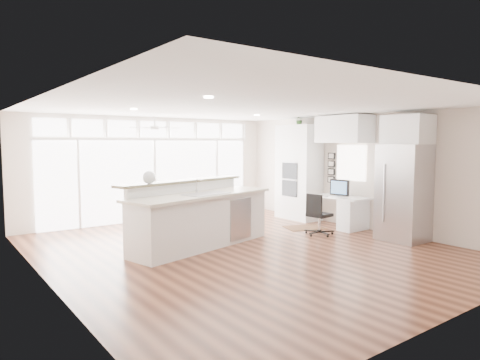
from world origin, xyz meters
TOP-DOWN VIEW (x-y plane):
  - floor at (0.00, 0.00)m, footprint 7.00×8.00m
  - ceiling at (0.00, 0.00)m, footprint 7.00×8.00m
  - wall_back at (0.00, 4.00)m, footprint 7.00×0.04m
  - wall_front at (0.00, -4.00)m, footprint 7.00×0.04m
  - wall_left at (-3.50, 0.00)m, footprint 0.04×8.00m
  - wall_right at (3.50, 0.00)m, footprint 0.04×8.00m
  - glass_wall at (0.00, 3.94)m, footprint 5.80×0.06m
  - transom_row at (0.00, 3.94)m, footprint 5.90×0.06m
  - desk_window at (3.46, 0.30)m, footprint 0.04×0.85m
  - ceiling_fan at (-0.50, 2.80)m, footprint 1.16×1.16m
  - recessed_lights at (0.00, 0.20)m, footprint 3.40×3.00m
  - oven_cabinet at (3.17, 1.80)m, footprint 0.64×1.20m
  - desk_nook at (3.13, 0.30)m, footprint 0.72×1.30m
  - upper_cabinets at (3.17, 0.30)m, footprint 0.64×1.30m
  - refrigerator at (3.11, -1.35)m, footprint 0.76×0.90m
  - fridge_cabinet at (3.17, -1.35)m, footprint 0.64×0.90m
  - framed_photos at (3.46, 0.92)m, footprint 0.06×0.22m
  - kitchen_island at (-0.53, 0.70)m, footprint 3.43×1.95m
  - rug at (2.41, 0.80)m, footprint 1.06×0.91m
  - office_chair at (2.11, 0.05)m, footprint 0.53×0.50m
  - fishbowl at (-1.55, 0.86)m, footprint 0.31×0.31m
  - monitor at (3.05, 0.30)m, footprint 0.14×0.52m
  - keyboard at (2.88, 0.30)m, footprint 0.12×0.29m
  - potted_plant at (3.17, 1.80)m, footprint 0.27×0.29m

SIDE VIEW (x-z plane):
  - floor at x=0.00m, z-range -0.02..0.00m
  - rug at x=2.41m, z-range 0.00..0.01m
  - desk_nook at x=3.13m, z-range 0.00..0.76m
  - office_chair at x=2.11m, z-range 0.00..0.91m
  - kitchen_island at x=-0.53m, z-range 0.00..1.28m
  - keyboard at x=2.88m, z-range 0.76..0.77m
  - monitor at x=3.05m, z-range 0.76..1.19m
  - refrigerator at x=3.11m, z-range 0.00..2.00m
  - glass_wall at x=0.00m, z-range 0.01..2.09m
  - oven_cabinet at x=3.17m, z-range 0.00..2.50m
  - wall_back at x=0.00m, z-range 0.00..2.70m
  - wall_front at x=0.00m, z-range 0.00..2.70m
  - wall_left at x=-3.50m, z-range 0.00..2.70m
  - wall_right at x=3.50m, z-range 0.00..2.70m
  - framed_photos at x=3.46m, z-range 1.00..1.80m
  - fishbowl at x=-1.55m, z-range 1.28..1.52m
  - desk_window at x=3.46m, z-range 1.12..1.98m
  - fridge_cabinet at x=3.17m, z-range 2.00..2.60m
  - upper_cabinets at x=3.17m, z-range 2.03..2.67m
  - transom_row at x=0.00m, z-range 2.18..2.58m
  - ceiling_fan at x=-0.50m, z-range 2.32..2.64m
  - potted_plant at x=3.17m, z-range 2.50..2.72m
  - recessed_lights at x=0.00m, z-range 2.67..2.69m
  - ceiling at x=0.00m, z-range 2.69..2.71m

